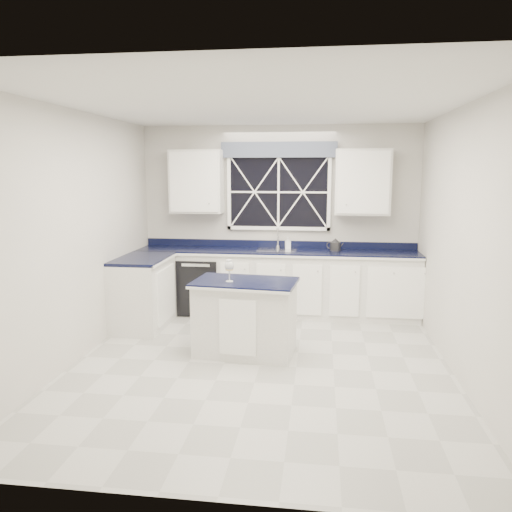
# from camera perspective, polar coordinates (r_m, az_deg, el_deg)

# --- Properties ---
(ground) EXTENTS (4.50, 4.50, 0.00)m
(ground) POSITION_cam_1_polar(r_m,az_deg,el_deg) (5.46, 0.45, -12.40)
(ground) COLOR #BAB9B4
(ground) RESTS_ON ground
(back_wall) EXTENTS (4.00, 0.10, 2.70)m
(back_wall) POSITION_cam_1_polar(r_m,az_deg,el_deg) (7.33, 2.60, 4.19)
(back_wall) COLOR silver
(back_wall) RESTS_ON ground
(base_cabinets) EXTENTS (3.99, 1.60, 0.90)m
(base_cabinets) POSITION_cam_1_polar(r_m,az_deg,el_deg) (7.06, -0.46, -3.42)
(base_cabinets) COLOR white
(base_cabinets) RESTS_ON ground
(countertop) EXTENTS (3.98, 0.64, 0.04)m
(countertop) POSITION_cam_1_polar(r_m,az_deg,el_deg) (7.09, 2.37, 0.50)
(countertop) COLOR black
(countertop) RESTS_ON base_cabinets
(dishwasher) EXTENTS (0.60, 0.58, 0.82)m
(dishwasher) POSITION_cam_1_polar(r_m,az_deg,el_deg) (7.37, -6.23, -3.24)
(dishwasher) COLOR black
(dishwasher) RESTS_ON ground
(window) EXTENTS (1.65, 0.09, 1.26)m
(window) POSITION_cam_1_polar(r_m,az_deg,el_deg) (7.26, 2.60, 7.94)
(window) COLOR black
(window) RESTS_ON ground
(upper_cabinets) EXTENTS (3.10, 0.34, 0.90)m
(upper_cabinets) POSITION_cam_1_polar(r_m,az_deg,el_deg) (7.13, 2.52, 8.46)
(upper_cabinets) COLOR white
(upper_cabinets) RESTS_ON ground
(faucet) EXTENTS (0.05, 0.20, 0.30)m
(faucet) POSITION_cam_1_polar(r_m,az_deg,el_deg) (7.26, 2.51, 2.14)
(faucet) COLOR silver
(faucet) RESTS_ON countertop
(island) EXTENTS (1.20, 0.79, 0.85)m
(island) POSITION_cam_1_polar(r_m,az_deg,el_deg) (5.68, -1.25, -6.98)
(island) COLOR white
(island) RESTS_ON ground
(rug) EXTENTS (1.28, 0.94, 0.02)m
(rug) POSITION_cam_1_polar(r_m,az_deg,el_deg) (6.49, -1.39, -8.66)
(rug) COLOR #B8B8B3
(rug) RESTS_ON ground
(kettle) EXTENTS (0.24, 0.19, 0.18)m
(kettle) POSITION_cam_1_polar(r_m,az_deg,el_deg) (7.12, 9.03, 1.25)
(kettle) COLOR #2D2D30
(kettle) RESTS_ON countertop
(wine_glass) EXTENTS (0.10, 0.10, 0.25)m
(wine_glass) POSITION_cam_1_polar(r_m,az_deg,el_deg) (5.49, -3.07, -1.22)
(wine_glass) COLOR silver
(wine_glass) RESTS_ON island
(soap_bottle) EXTENTS (0.09, 0.09, 0.17)m
(soap_bottle) POSITION_cam_1_polar(r_m,az_deg,el_deg) (7.22, 3.67, 1.50)
(soap_bottle) COLOR silver
(soap_bottle) RESTS_ON countertop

